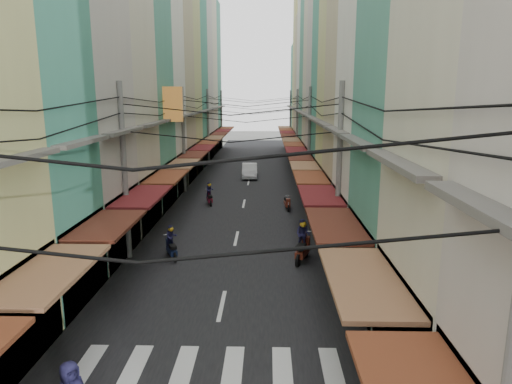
% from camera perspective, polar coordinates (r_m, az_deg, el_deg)
% --- Properties ---
extents(ground, '(160.00, 160.00, 0.00)m').
position_cam_1_polar(ground, '(19.11, -3.70, -11.38)').
color(ground, slate).
rests_on(ground, ground).
extents(road, '(10.00, 80.00, 0.02)m').
position_cam_1_polar(road, '(38.25, -1.07, 0.63)').
color(road, black).
rests_on(road, ground).
extents(sidewalk_left, '(3.00, 80.00, 0.06)m').
position_cam_1_polar(sidewalk_left, '(39.07, -10.64, 0.70)').
color(sidewalk_left, gray).
rests_on(sidewalk_left, ground).
extents(sidewalk_right, '(3.00, 80.00, 0.06)m').
position_cam_1_polar(sidewalk_right, '(38.52, 8.63, 0.61)').
color(sidewalk_right, gray).
rests_on(sidewalk_right, ground).
extents(crosswalk, '(7.55, 2.40, 0.01)m').
position_cam_1_polar(crosswalk, '(13.83, -6.04, -21.20)').
color(crosswalk, silver).
rests_on(crosswalk, ground).
extents(building_row_left, '(7.80, 67.67, 23.70)m').
position_cam_1_polar(building_row_left, '(35.40, -14.78, 15.22)').
color(building_row_left, silver).
rests_on(building_row_left, ground).
extents(building_row_right, '(7.80, 68.98, 22.59)m').
position_cam_1_polar(building_row_right, '(34.52, 12.30, 14.82)').
color(building_row_right, teal).
rests_on(building_row_right, ground).
extents(utility_poles, '(10.20, 66.13, 8.20)m').
position_cam_1_polar(utility_poles, '(32.53, -1.50, 10.30)').
color(utility_poles, slate).
rests_on(utility_poles, ground).
extents(white_car, '(4.67, 1.98, 1.62)m').
position_cam_1_polar(white_car, '(42.66, -0.81, 1.82)').
color(white_car, silver).
rests_on(white_car, ground).
extents(bicycle, '(1.48, 0.60, 1.00)m').
position_cam_1_polar(bicycle, '(22.13, 16.56, -8.53)').
color(bicycle, black).
rests_on(bicycle, ground).
extents(moving_scooters, '(6.68, 12.85, 2.01)m').
position_cam_1_polar(moving_scooters, '(24.92, -0.98, -4.38)').
color(moving_scooters, black).
rests_on(moving_scooters, ground).
extents(parked_scooters, '(13.02, 13.04, 0.99)m').
position_cam_1_polar(parked_scooters, '(15.18, 9.98, -16.15)').
color(parked_scooters, black).
rests_on(parked_scooters, ground).
extents(pedestrians, '(12.09, 20.23, 2.25)m').
position_cam_1_polar(pedestrians, '(21.38, -15.47, -6.17)').
color(pedestrians, black).
rests_on(pedestrians, ground).
extents(market_umbrella, '(2.16, 2.16, 2.28)m').
position_cam_1_polar(market_umbrella, '(12.03, 26.62, -17.02)').
color(market_umbrella, '#B2B2B7').
rests_on(market_umbrella, ground).
extents(traffic_sign, '(0.10, 0.58, 2.63)m').
position_cam_1_polar(traffic_sign, '(14.37, 18.94, -12.05)').
color(traffic_sign, slate).
rests_on(traffic_sign, ground).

